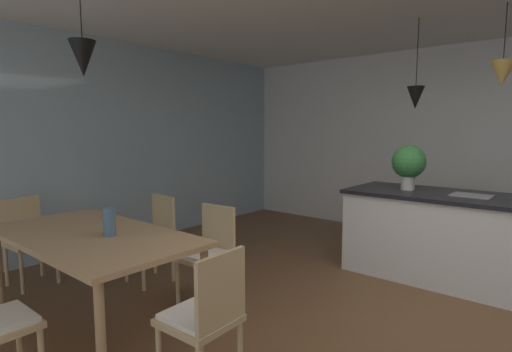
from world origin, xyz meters
TOP-DOWN VIEW (x-y plane):
  - wall_back_kitchen at (0.00, 3.26)m, footprint 10.00×0.12m
  - window_wall_left_glazing at (-4.06, 0.00)m, footprint 0.06×8.40m
  - dining_table at (-2.18, -1.25)m, footprint 1.86×0.97m
  - chair_far_left at (-2.59, -0.39)m, footprint 0.43×0.43m
  - chair_window_end at (-3.48, -1.25)m, footprint 0.43×0.43m
  - chair_kitchen_end at (-0.87, -1.25)m, footprint 0.41×0.41m
  - chair_far_right at (-1.76, -0.39)m, footprint 0.42×0.42m
  - kitchen_island at (-0.29, 1.59)m, footprint 2.01×0.92m
  - pendant_over_table at (-2.31, -1.18)m, footprint 0.21×0.21m
  - pendant_over_island_main at (-0.68, 1.59)m, footprint 0.18×0.18m
  - pendant_over_island_aux at (0.10, 1.59)m, footprint 0.22×0.22m
  - potted_plant_on_island at (-0.72, 1.59)m, footprint 0.36×0.36m
  - vase_on_dining_table at (-1.99, -1.20)m, footprint 0.09×0.09m

SIDE VIEW (x-z plane):
  - kitchen_island at x=-0.29m, z-range 0.01..0.92m
  - chair_far_left at x=-2.59m, z-range 0.04..0.91m
  - chair_window_end at x=-3.48m, z-range 0.04..0.91m
  - chair_kitchen_end at x=-0.87m, z-range 0.04..0.91m
  - chair_far_right at x=-1.76m, z-range 0.04..0.91m
  - dining_table at x=-2.18m, z-range 0.31..1.05m
  - vase_on_dining_table at x=-1.99m, z-range 0.74..0.96m
  - potted_plant_on_island at x=-0.72m, z-range 0.95..1.43m
  - wall_back_kitchen at x=0.00m, z-range 0.00..2.70m
  - window_wall_left_glazing at x=-4.06m, z-range 0.00..2.70m
  - pendant_over_island_main at x=-0.68m, z-range 1.42..2.35m
  - pendant_over_island_aux at x=0.10m, z-range 1.69..2.44m
  - pendant_over_table at x=-2.31m, z-range 1.73..2.47m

